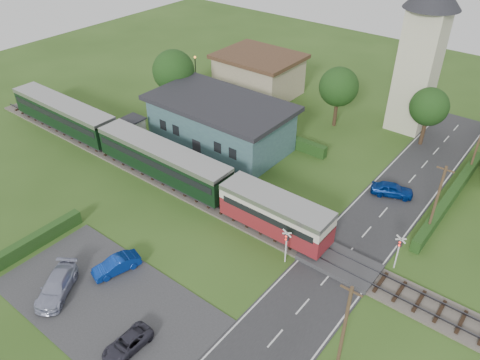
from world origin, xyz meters
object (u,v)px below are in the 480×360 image
Objects in this scene: train at (141,150)px; car_park_blue at (116,265)px; car_park_dark at (127,344)px; crossing_signal_far at (399,248)px; pedestrian_near at (248,183)px; station_building at (220,123)px; crossing_signal_near at (286,242)px; car_on_road at (392,189)px; car_park_silver at (57,286)px; house_west at (259,74)px; equipment_hut at (133,128)px; church_tower at (423,44)px; pedestrian_far at (150,144)px.

train is 11.43× the size of car_park_blue.
car_park_dark is (6.18, -4.18, -0.13)m from car_park_blue.
crossing_signal_far is 1.72× the size of pedestrian_near.
station_building is 19.98m from crossing_signal_near.
car_park_silver is (-14.49, -27.19, 0.04)m from car_on_road.
crossing_signal_far reaches higher than car_on_road.
house_west is (-5.00, 14.01, 0.10)m from station_building.
car_park_dark is at bearing -44.61° from train.
equipment_hut is 28.12m from car_park_dark.
equipment_hut is 0.06× the size of train.
car_on_road is 2.07× the size of pedestrian_near.
car_park_silver is at bearing -103.55° from church_tower.
crossing_signal_near is at bearing -146.31° from crossing_signal_far.
pedestrian_near is (8.52, -6.05, -1.29)m from station_building.
car_park_silver is (-11.45, -13.29, -1.37)m from crossing_signal_near.
house_west is 2.74× the size of car_on_road.
house_west is at bearing 5.30° from pedestrian_far.
car_on_road is 0.83× the size of car_park_silver.
equipment_hut is 0.72× the size of car_park_dark.
car_park_dark is 25.18m from pedestrian_far.
train is at bearing -124.82° from church_tower.
car_park_blue is at bearing 35.00° from car_park_silver.
car_park_blue is (-8.37, -37.50, -9.52)m from church_tower.
car_park_silver is 3.17× the size of pedestrian_far.
car_on_road is 13.88m from pedestrian_near.
pedestrian_far is (-24.07, -9.02, 0.48)m from car_on_road.
car_park_blue is 1.06× the size of car_park_dark.
church_tower is 29.57m from crossing_signal_near.
church_tower is at bearing 92.82° from crossing_signal_near.
car_park_dark is at bearing 87.52° from pedestrian_near.
car_park_silver is 20.55m from pedestrian_far.
car_park_dark is 1.87× the size of pedestrian_near.
car_on_road is at bearing 16.81° from equipment_hut.
car_park_silver is (-1.68, -4.20, 0.06)m from car_park_blue.
pedestrian_far is (-21.03, 4.88, -0.94)m from crossing_signal_near.
church_tower is at bearing -121.16° from pedestrian_near.
equipment_hut reaches higher than car_park_dark.
church_tower is at bearing -4.67° from car_on_road.
house_west is 33.22m from crossing_signal_near.
station_building reaches higher than pedestrian_far.
station_building reaches higher than equipment_hut.
house_west is at bearing 144.23° from crossing_signal_far.
house_west is 20.60m from pedestrian_far.
car_park_dark is at bearing -120.84° from crossing_signal_far.
car_park_silver is at bearing -75.58° from house_west.
equipment_hut is 33.48m from church_tower.
house_west reaches higher than car_park_blue.
car_park_blue is (11.63, -34.50, -2.09)m from house_west.
car_park_silver is at bearing -147.92° from pedestrian_far.
house_west is 3.30× the size of crossing_signal_far.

